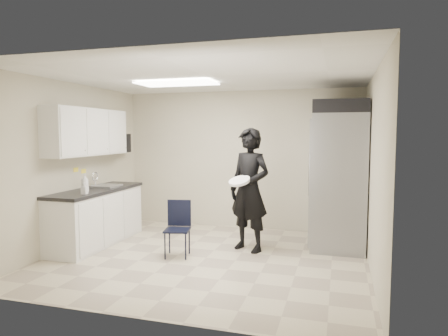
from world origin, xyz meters
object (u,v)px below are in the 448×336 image
(lower_counter, at_px, (97,218))
(folding_chair, at_px, (177,230))
(commercial_fridge, at_px, (339,180))
(man_tuxedo, at_px, (249,190))

(lower_counter, xyz_separation_m, folding_chair, (1.53, -0.26, -0.03))
(commercial_fridge, distance_m, folding_chair, 2.70)
(lower_counter, height_order, folding_chair, lower_counter)
(commercial_fridge, relative_size, folding_chair, 2.65)
(lower_counter, relative_size, folding_chair, 2.39)
(folding_chair, bearing_deg, commercial_fridge, 19.27)
(folding_chair, height_order, man_tuxedo, man_tuxedo)
(commercial_fridge, xyz_separation_m, man_tuxedo, (-1.32, -0.72, -0.11))
(lower_counter, bearing_deg, man_tuxedo, 8.18)
(lower_counter, distance_m, folding_chair, 1.55)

